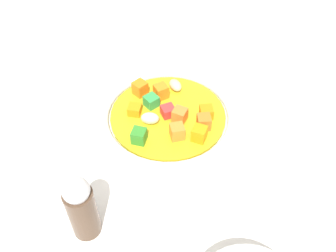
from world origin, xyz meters
The scene contains 4 objects.
ground_plane centered at (0.00, 0.00, -1.00)cm, with size 140.00×140.00×2.00cm, color silver.
soup_bowl_main centered at (0.00, -0.01, 2.53)cm, with size 15.58×15.58×5.95cm.
spoon centered at (-12.75, -0.49, 0.43)cm, with size 2.38×22.10×0.87cm.
pepper_shaker centered at (-7.39, -12.58, 4.13)cm, with size 2.85×2.85×8.31cm.
Camera 1 is at (2.00, -31.18, 36.32)cm, focal length 41.70 mm.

